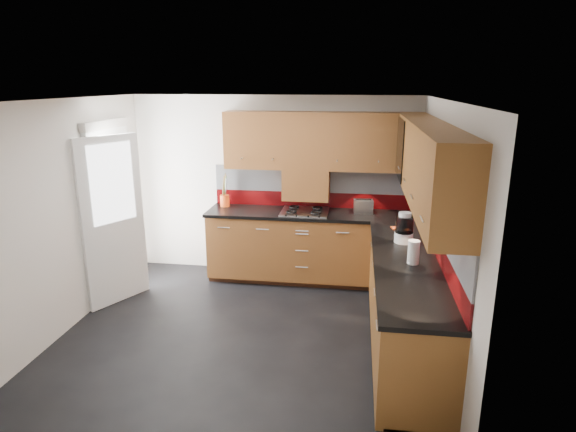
% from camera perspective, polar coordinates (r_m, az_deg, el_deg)
% --- Properties ---
extents(room, '(4.00, 3.80, 2.64)m').
position_cam_1_polar(room, '(4.71, -5.40, 2.52)').
color(room, black).
extents(base_cabinets, '(2.70, 3.20, 0.95)m').
position_cam_1_polar(base_cabinets, '(5.59, 7.41, -6.83)').
color(base_cabinets, brown).
rests_on(base_cabinets, room).
extents(countertop, '(2.72, 3.22, 0.04)m').
position_cam_1_polar(countertop, '(5.41, 7.44, -2.16)').
color(countertop, black).
rests_on(countertop, base_cabinets).
extents(backsplash, '(2.70, 3.20, 0.54)m').
position_cam_1_polar(backsplash, '(5.55, 9.89, 1.31)').
color(backsplash, maroon).
rests_on(backsplash, countertop).
extents(upper_cabinets, '(2.50, 3.20, 0.72)m').
position_cam_1_polar(upper_cabinets, '(5.28, 9.73, 7.55)').
color(upper_cabinets, brown).
rests_on(upper_cabinets, room).
extents(extractor_hood, '(0.60, 0.33, 0.40)m').
position_cam_1_polar(extractor_hood, '(6.25, 2.18, 3.80)').
color(extractor_hood, brown).
rests_on(extractor_hood, room).
extents(glass_cabinet, '(0.32, 0.80, 0.66)m').
position_cam_1_polar(glass_cabinet, '(5.60, 14.65, 7.99)').
color(glass_cabinet, black).
rests_on(glass_cabinet, room).
extents(back_door, '(0.42, 1.19, 2.04)m').
position_cam_1_polar(back_door, '(6.13, -19.99, 0.25)').
color(back_door, white).
rests_on(back_door, room).
extents(gas_hob, '(0.60, 0.53, 0.05)m').
position_cam_1_polar(gas_hob, '(6.17, 1.98, 0.54)').
color(gas_hob, silver).
rests_on(gas_hob, countertop).
extents(utensil_pot, '(0.12, 0.12, 0.45)m').
position_cam_1_polar(utensil_pot, '(6.52, -7.50, 1.99)').
color(utensil_pot, '#E94C15').
rests_on(utensil_pot, countertop).
extents(toaster, '(0.25, 0.17, 0.18)m').
position_cam_1_polar(toaster, '(6.22, 8.92, 1.15)').
color(toaster, silver).
rests_on(toaster, countertop).
extents(food_processor, '(0.19, 0.19, 0.32)m').
position_cam_1_polar(food_processor, '(5.14, 13.61, -1.49)').
color(food_processor, white).
rests_on(food_processor, countertop).
extents(paper_towel, '(0.12, 0.12, 0.22)m').
position_cam_1_polar(paper_towel, '(4.57, 14.65, -4.17)').
color(paper_towel, white).
rests_on(paper_towel, countertop).
extents(orange_cloth, '(0.15, 0.14, 0.01)m').
position_cam_1_polar(orange_cloth, '(5.64, 12.83, -1.39)').
color(orange_cloth, '#D04317').
rests_on(orange_cloth, countertop).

